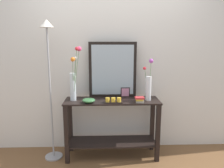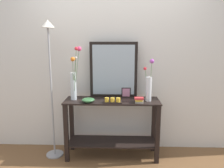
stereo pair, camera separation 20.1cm
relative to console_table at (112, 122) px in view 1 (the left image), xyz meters
The scene contains 11 objects.
ground_plane 0.51m from the console_table, ahead, with size 7.00×6.00×0.02m, color brown.
wall_back 0.91m from the console_table, 90.00° to the left, with size 6.40×0.08×2.70m, color silver.
console_table is the anchor object (origin of this frame).
mirror_leaning 0.74m from the console_table, 84.96° to the left, with size 0.67×0.03×0.78m.
tall_vase_left 0.78m from the console_table, behind, with size 0.18×0.22×0.72m.
vase_right 0.72m from the console_table, ahead, with size 0.14×0.15×0.55m.
candle_tray 0.38m from the console_table, 84.97° to the right, with size 0.24×0.09×0.07m.
picture_frame_small 0.47m from the console_table, 39.36° to the left, with size 0.13×0.01×0.14m.
decorative_bowl 0.49m from the console_table, 158.15° to the right, with size 0.17×0.17×0.06m.
book_stack 0.53m from the console_table, 21.07° to the right, with size 0.12×0.10×0.08m.
floor_lamp 1.13m from the console_table, behind, with size 0.24×0.24×1.88m.
Camera 1 is at (-0.10, -2.84, 1.60)m, focal length 34.61 mm.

